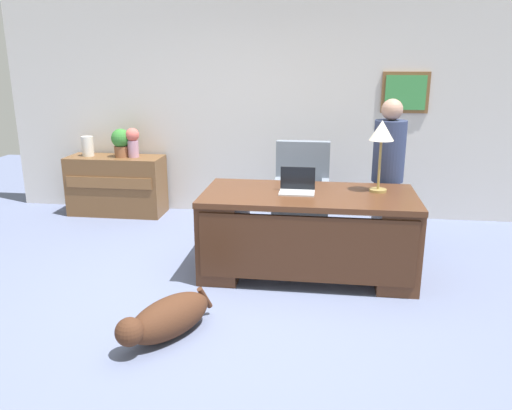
% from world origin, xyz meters
% --- Properties ---
extents(ground_plane, '(12.00, 12.00, 0.00)m').
position_xyz_m(ground_plane, '(0.00, 0.00, 0.00)').
color(ground_plane, slate).
extents(back_wall, '(7.00, 0.16, 2.70)m').
position_xyz_m(back_wall, '(0.01, 2.60, 1.35)').
color(back_wall, silver).
rests_on(back_wall, ground_plane).
extents(desk, '(1.95, 0.95, 0.79)m').
position_xyz_m(desk, '(0.53, 0.60, 0.43)').
color(desk, '#4C2B19').
rests_on(desk, ground_plane).
extents(credenza, '(1.22, 0.50, 0.76)m').
position_xyz_m(credenza, '(-2.01, 2.25, 0.38)').
color(credenza, brown).
rests_on(credenza, ground_plane).
extents(armchair, '(0.60, 0.59, 1.08)m').
position_xyz_m(armchair, '(0.42, 1.62, 0.48)').
color(armchair, slate).
rests_on(armchair, ground_plane).
extents(person_standing, '(0.32, 0.32, 1.59)m').
position_xyz_m(person_standing, '(1.31, 1.31, 0.82)').
color(person_standing, '#262323').
rests_on(person_standing, ground_plane).
extents(dog_lying, '(0.63, 0.79, 0.30)m').
position_xyz_m(dog_lying, '(-0.44, -0.70, 0.15)').
color(dog_lying, '#472819').
rests_on(dog_lying, ground_plane).
extents(laptop, '(0.32, 0.22, 0.22)m').
position_xyz_m(laptop, '(0.42, 0.65, 0.84)').
color(laptop, '#B2B5BA').
rests_on(laptop, desk).
extents(desk_lamp, '(0.22, 0.22, 0.66)m').
position_xyz_m(desk_lamp, '(1.16, 0.78, 1.31)').
color(desk_lamp, '#9E8447').
rests_on(desk_lamp, desk).
extents(vase_with_flowers, '(0.17, 0.17, 0.37)m').
position_xyz_m(vase_with_flowers, '(-1.75, 2.25, 0.96)').
color(vase_with_flowers, '#BC8BA4').
rests_on(vase_with_flowers, credenza).
extents(vase_empty, '(0.15, 0.15, 0.25)m').
position_xyz_m(vase_empty, '(-2.36, 2.25, 0.89)').
color(vase_empty, silver).
rests_on(vase_empty, credenza).
extents(potted_plant, '(0.24, 0.24, 0.36)m').
position_xyz_m(potted_plant, '(-1.91, 2.25, 0.96)').
color(potted_plant, brown).
rests_on(potted_plant, credenza).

